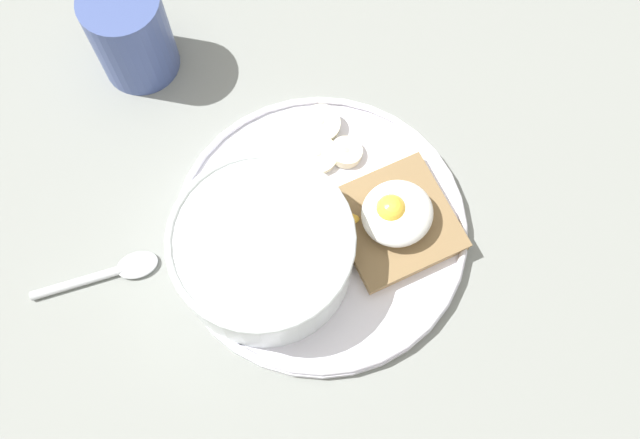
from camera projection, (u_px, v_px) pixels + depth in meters
The scene contains 10 objects.
ground_plane at pixel (320, 235), 63.57cm from camera, with size 120.00×120.00×2.00cm, color gray.
plate at pixel (320, 228), 61.88cm from camera, with size 25.66×25.66×1.60cm.
oatmeal_bowl at pixel (263, 250), 57.68cm from camera, with size 14.87×14.87×6.43cm.
toast_slice at pixel (395, 222), 61.04cm from camera, with size 11.03×11.03×1.41cm.
poached_egg at pixel (396, 213), 59.02cm from camera, with size 8.29×6.74×3.60cm.
banana_slice_front at pixel (318, 155), 63.50cm from camera, with size 3.64×3.73×1.40cm.
banana_slice_left at pixel (346, 152), 63.63cm from camera, with size 3.03×2.95×1.24cm.
banana_slice_back at pixel (321, 124), 64.30cm from camera, with size 4.45×4.56×1.93cm.
coffee_mug at pixel (130, 33), 64.17cm from camera, with size 7.21×7.21×9.41cm.
spoon at pixel (111, 273), 60.90cm from camera, with size 10.96×4.71×0.80cm.
Camera 1 is at (-11.85, -17.28, 61.03)cm, focal length 40.00 mm.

